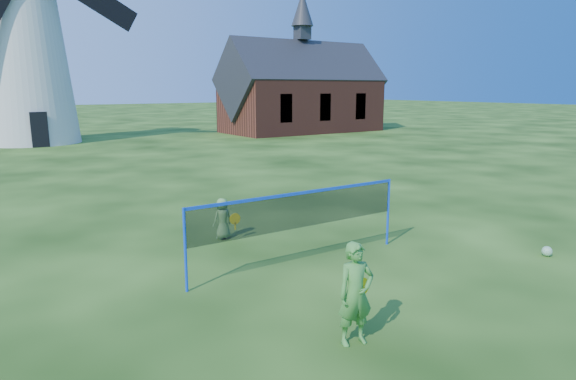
# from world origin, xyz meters

# --- Properties ---
(ground) EXTENTS (220.00, 220.00, 0.00)m
(ground) POSITION_xyz_m (0.00, 0.00, 0.00)
(ground) COLOR black
(ground) RESTS_ON ground
(windmill) EXTENTS (13.38, 5.91, 18.10)m
(windmill) POSITION_xyz_m (-0.83, 29.08, 6.22)
(windmill) COLOR silver
(windmill) RESTS_ON ground
(chapel) EXTENTS (13.30, 6.45, 11.25)m
(chapel) POSITION_xyz_m (19.24, 26.55, 3.16)
(chapel) COLOR brown
(chapel) RESTS_ON ground
(badminton_net) EXTENTS (5.05, 0.05, 1.55)m
(badminton_net) POSITION_xyz_m (0.18, 0.02, 1.14)
(badminton_net) COLOR blue
(badminton_net) RESTS_ON ground
(player_girl) EXTENTS (0.73, 0.47, 1.50)m
(player_girl) POSITION_xyz_m (-1.07, -3.08, 0.75)
(player_girl) COLOR #46923A
(player_girl) RESTS_ON ground
(player_boy) EXTENTS (0.62, 0.42, 1.00)m
(player_boy) POSITION_xyz_m (-0.30, 2.57, 0.50)
(player_boy) COLOR #639D4B
(player_boy) RESTS_ON ground
(play_ball) EXTENTS (0.22, 0.22, 0.22)m
(play_ball) POSITION_xyz_m (4.95, -2.55, 0.11)
(play_ball) COLOR green
(play_ball) RESTS_ON ground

